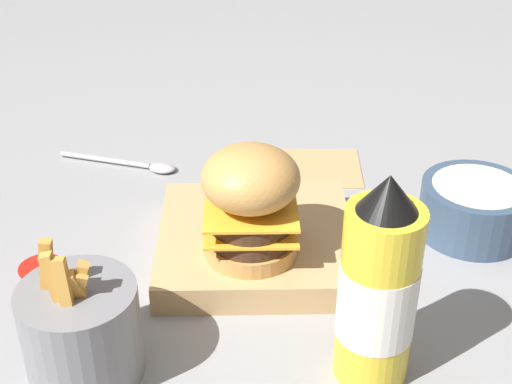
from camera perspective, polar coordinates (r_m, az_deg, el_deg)
ground_plane at (r=0.85m, az=4.08°, el=-3.68°), size 6.00×6.00×0.00m
serving_board at (r=0.81m, az=0.00°, el=-4.03°), size 0.21×0.22×0.03m
burger at (r=0.74m, az=-0.42°, el=-0.77°), size 0.10×0.10×0.12m
ketchup_bottle at (r=0.63m, az=9.73°, el=-7.74°), size 0.07×0.07×0.21m
fries_basket at (r=0.67m, az=-13.80°, el=-10.69°), size 0.11×0.11×0.14m
side_bowl at (r=0.88m, az=17.07°, el=-1.20°), size 0.13×0.13×0.06m
spoon at (r=1.01m, az=-9.31°, el=2.17°), size 0.07×0.17×0.01m
ketchup_puddle at (r=0.83m, az=-16.80°, el=-5.75°), size 0.05×0.05×0.00m
parchment_square at (r=1.00m, az=5.22°, el=1.97°), size 0.12×0.12×0.00m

